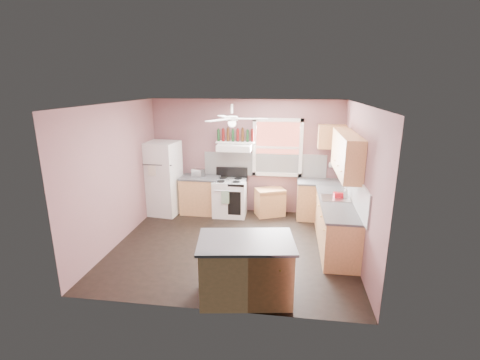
# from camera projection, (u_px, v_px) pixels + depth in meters

# --- Properties ---
(floor) EXTENTS (4.50, 4.50, 0.00)m
(floor) POSITION_uv_depth(u_px,v_px,m) (233.00, 246.00, 6.75)
(floor) COLOR black
(floor) RESTS_ON ground
(ceiling) EXTENTS (4.50, 4.50, 0.00)m
(ceiling) POSITION_uv_depth(u_px,v_px,m) (232.00, 104.00, 6.02)
(ceiling) COLOR white
(ceiling) RESTS_ON ground
(wall_back) EXTENTS (4.50, 0.05, 2.70)m
(wall_back) POSITION_uv_depth(u_px,v_px,m) (246.00, 157.00, 8.32)
(wall_back) COLOR #795153
(wall_back) RESTS_ON ground
(wall_right) EXTENTS (0.05, 4.00, 2.70)m
(wall_right) POSITION_uv_depth(u_px,v_px,m) (360.00, 184.00, 6.08)
(wall_right) COLOR #795153
(wall_right) RESTS_ON ground
(wall_left) EXTENTS (0.05, 4.00, 2.70)m
(wall_left) POSITION_uv_depth(u_px,v_px,m) (116.00, 175.00, 6.69)
(wall_left) COLOR #795153
(wall_left) RESTS_ON ground
(backsplash_back) EXTENTS (2.90, 0.03, 0.55)m
(backsplash_back) POSITION_uv_depth(u_px,v_px,m) (264.00, 165.00, 8.27)
(backsplash_back) COLOR white
(backsplash_back) RESTS_ON wall_back
(backsplash_right) EXTENTS (0.03, 2.60, 0.55)m
(backsplash_right) POSITION_uv_depth(u_px,v_px,m) (354.00, 188.00, 6.42)
(backsplash_right) COLOR white
(backsplash_right) RESTS_ON wall_right
(window_view) EXTENTS (1.00, 0.02, 1.20)m
(window_view) POSITION_uv_depth(u_px,v_px,m) (278.00, 147.00, 8.11)
(window_view) COLOR brown
(window_view) RESTS_ON wall_back
(window_frame) EXTENTS (1.16, 0.07, 1.36)m
(window_frame) POSITION_uv_depth(u_px,v_px,m) (277.00, 148.00, 8.08)
(window_frame) COLOR white
(window_frame) RESTS_ON wall_back
(refrigerator) EXTENTS (0.82, 0.80, 1.74)m
(refrigerator) POSITION_uv_depth(u_px,v_px,m) (163.00, 178.00, 8.24)
(refrigerator) COLOR white
(refrigerator) RESTS_ON floor
(base_cabinet_left) EXTENTS (0.90, 0.60, 0.86)m
(base_cabinet_left) POSITION_uv_depth(u_px,v_px,m) (201.00, 195.00, 8.40)
(base_cabinet_left) COLOR #AB7B47
(base_cabinet_left) RESTS_ON floor
(counter_left) EXTENTS (0.92, 0.62, 0.04)m
(counter_left) POSITION_uv_depth(u_px,v_px,m) (200.00, 177.00, 8.28)
(counter_left) COLOR #414143
(counter_left) RESTS_ON base_cabinet_left
(toaster) EXTENTS (0.32, 0.25, 0.18)m
(toaster) POSITION_uv_depth(u_px,v_px,m) (198.00, 173.00, 8.28)
(toaster) COLOR silver
(toaster) RESTS_ON counter_left
(stove) EXTENTS (0.77, 0.66, 0.86)m
(stove) POSITION_uv_depth(u_px,v_px,m) (230.00, 198.00, 8.23)
(stove) COLOR white
(stove) RESTS_ON floor
(range_hood) EXTENTS (0.78, 0.50, 0.14)m
(range_hood) POSITION_uv_depth(u_px,v_px,m) (235.00, 147.00, 8.01)
(range_hood) COLOR white
(range_hood) RESTS_ON wall_back
(bottle_shelf) EXTENTS (0.90, 0.26, 0.03)m
(bottle_shelf) POSITION_uv_depth(u_px,v_px,m) (235.00, 142.00, 8.10)
(bottle_shelf) COLOR white
(bottle_shelf) RESTS_ON range_hood
(cart) EXTENTS (0.77, 0.65, 0.65)m
(cart) POSITION_uv_depth(u_px,v_px,m) (270.00, 202.00, 8.25)
(cart) COLOR #AB7B47
(cart) RESTS_ON floor
(base_cabinet_corner) EXTENTS (1.00, 0.60, 0.86)m
(base_cabinet_corner) POSITION_uv_depth(u_px,v_px,m) (319.00, 201.00, 8.02)
(base_cabinet_corner) COLOR #AB7B47
(base_cabinet_corner) RESTS_ON floor
(base_cabinet_right) EXTENTS (0.60, 2.20, 0.86)m
(base_cabinet_right) POSITION_uv_depth(u_px,v_px,m) (335.00, 225.00, 6.66)
(base_cabinet_right) COLOR #AB7B47
(base_cabinet_right) RESTS_ON floor
(counter_corner) EXTENTS (1.02, 0.62, 0.04)m
(counter_corner) POSITION_uv_depth(u_px,v_px,m) (320.00, 182.00, 7.90)
(counter_corner) COLOR #414143
(counter_corner) RESTS_ON base_cabinet_corner
(counter_right) EXTENTS (0.62, 2.22, 0.04)m
(counter_right) POSITION_uv_depth(u_px,v_px,m) (337.00, 203.00, 6.54)
(counter_right) COLOR #414143
(counter_right) RESTS_ON base_cabinet_right
(sink) EXTENTS (0.55, 0.45, 0.03)m
(sink) POSITION_uv_depth(u_px,v_px,m) (335.00, 198.00, 6.73)
(sink) COLOR silver
(sink) RESTS_ON counter_right
(faucet) EXTENTS (0.03, 0.03, 0.14)m
(faucet) POSITION_uv_depth(u_px,v_px,m) (344.00, 195.00, 6.68)
(faucet) COLOR silver
(faucet) RESTS_ON sink
(upper_cabinet_right) EXTENTS (0.33, 1.80, 0.76)m
(upper_cabinet_right) POSITION_uv_depth(u_px,v_px,m) (347.00, 154.00, 6.47)
(upper_cabinet_right) COLOR #AB7B47
(upper_cabinet_right) RESTS_ON wall_right
(upper_cabinet_corner) EXTENTS (0.60, 0.33, 0.52)m
(upper_cabinet_corner) POSITION_uv_depth(u_px,v_px,m) (332.00, 137.00, 7.72)
(upper_cabinet_corner) COLOR #AB7B47
(upper_cabinet_corner) RESTS_ON wall_back
(paper_towel) EXTENTS (0.26, 0.12, 0.12)m
(paper_towel) POSITION_uv_depth(u_px,v_px,m) (335.00, 165.00, 7.91)
(paper_towel) COLOR white
(paper_towel) RESTS_ON wall_back
(island) EXTENTS (1.39, 1.00, 0.86)m
(island) POSITION_uv_depth(u_px,v_px,m) (246.00, 270.00, 5.05)
(island) COLOR #AB7B47
(island) RESTS_ON floor
(island_top) EXTENTS (1.48, 1.08, 0.04)m
(island_top) POSITION_uv_depth(u_px,v_px,m) (246.00, 242.00, 4.93)
(island_top) COLOR #414143
(island_top) RESTS_ON island
(ceiling_fan_hub) EXTENTS (0.20, 0.20, 0.08)m
(ceiling_fan_hub) POSITION_uv_depth(u_px,v_px,m) (232.00, 119.00, 6.09)
(ceiling_fan_hub) COLOR white
(ceiling_fan_hub) RESTS_ON ceiling
(soap_bottle) EXTENTS (0.10, 0.09, 0.23)m
(soap_bottle) POSITION_uv_depth(u_px,v_px,m) (346.00, 193.00, 6.69)
(soap_bottle) COLOR silver
(soap_bottle) RESTS_ON counter_right
(red_caddy) EXTENTS (0.20, 0.15, 0.10)m
(red_caddy) POSITION_uv_depth(u_px,v_px,m) (338.00, 195.00, 6.76)
(red_caddy) COLOR red
(red_caddy) RESTS_ON counter_right
(wine_bottles) EXTENTS (0.86, 0.06, 0.31)m
(wine_bottles) POSITION_uv_depth(u_px,v_px,m) (235.00, 135.00, 8.06)
(wine_bottles) COLOR #143819
(wine_bottles) RESTS_ON bottle_shelf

